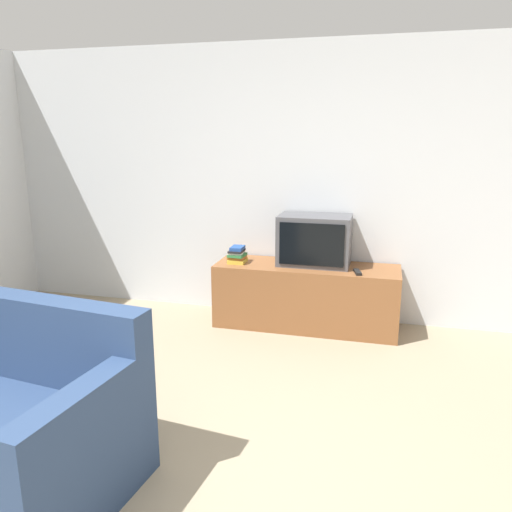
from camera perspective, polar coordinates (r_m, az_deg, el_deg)
name	(u,v)px	position (r m, az deg, el deg)	size (l,w,h in m)	color
wall_back	(297,185)	(4.83, 4.68, 8.14)	(9.00, 0.06, 2.60)	silver
tv_stand	(306,296)	(4.71, 5.74, -4.57)	(1.69, 0.53, 0.59)	brown
television	(315,240)	(4.62, 6.70, 1.82)	(0.66, 0.40, 0.46)	#4C4C51
book_stack	(237,255)	(4.69, -2.17, 0.10)	(0.16, 0.19, 0.16)	gold
remote_on_stand	(358,272)	(4.43, 11.53, -1.81)	(0.08, 0.16, 0.02)	black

